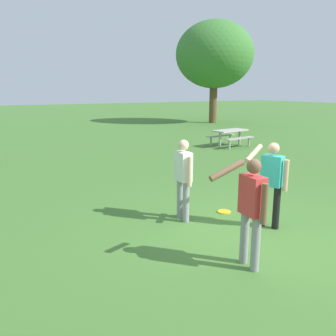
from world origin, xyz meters
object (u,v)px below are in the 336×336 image
at_px(person_bystander, 271,179).
at_px(person_catcher, 183,175).
at_px(tree_far_right, 214,55).
at_px(picnic_table_near, 230,134).
at_px(frisbee, 224,212).
at_px(person_thrower, 251,205).

bearing_deg(person_bystander, person_catcher, 136.36).
bearing_deg(tree_far_right, picnic_table_near, -123.51).
height_order(picnic_table_near, tree_far_right, tree_far_right).
height_order(person_catcher, frisbee, person_catcher).
xyz_separation_m(person_catcher, frisbee, (1.00, -0.09, -0.93)).
height_order(person_catcher, person_bystander, same).
relative_size(person_thrower, frisbee, 5.79).
xyz_separation_m(person_catcher, person_bystander, (1.21, -1.16, 0.02)).
bearing_deg(person_bystander, frisbee, 101.26).
xyz_separation_m(person_thrower, frisbee, (1.19, 2.01, -0.95)).
bearing_deg(person_catcher, person_thrower, -95.20).
distance_m(person_catcher, frisbee, 1.37).
bearing_deg(person_catcher, tree_far_right, 51.01).
relative_size(person_catcher, picnic_table_near, 0.88).
xyz_separation_m(frisbee, tree_far_right, (12.45, 16.70, 5.18)).
xyz_separation_m(person_thrower, person_bystander, (1.41, 0.95, 0.00)).
bearing_deg(person_bystander, person_thrower, -145.99).
bearing_deg(person_bystander, picnic_table_near, 54.21).
distance_m(person_catcher, tree_far_right, 21.79).
relative_size(person_bystander, tree_far_right, 0.21).
bearing_deg(tree_far_right, person_thrower, -126.08).
relative_size(person_catcher, frisbee, 5.79).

